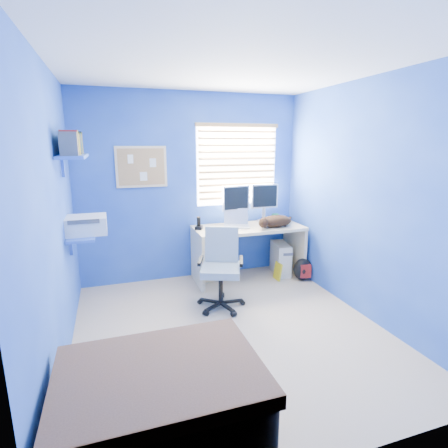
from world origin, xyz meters
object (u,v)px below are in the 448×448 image
object	(u,v)px
desk	(248,253)
office_chair	(221,278)
laptop	(237,219)
tower_pc	(280,258)
cat	(276,221)

from	to	relation	value
desk	office_chair	bearing A→B (deg)	-131.56
laptop	tower_pc	xyz separation A→B (m)	(0.67, -0.02, -0.62)
cat	tower_pc	distance (m)	0.64
office_chair	desk	bearing A→B (deg)	48.44
laptop	tower_pc	size ratio (longest dim) A/B	0.73
laptop	cat	xyz separation A→B (m)	(0.49, -0.17, -0.03)
laptop	office_chair	bearing A→B (deg)	-106.60
desk	tower_pc	world-z (taller)	desk
desk	tower_pc	xyz separation A→B (m)	(0.51, 0.02, -0.14)
desk	office_chair	size ratio (longest dim) A/B	1.64
tower_pc	office_chair	xyz separation A→B (m)	(-1.13, -0.71, 0.11)
cat	tower_pc	xyz separation A→B (m)	(0.18, 0.16, -0.60)
cat	desk	bearing A→B (deg)	135.80
cat	office_chair	world-z (taller)	same
tower_pc	cat	bearing A→B (deg)	-128.85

